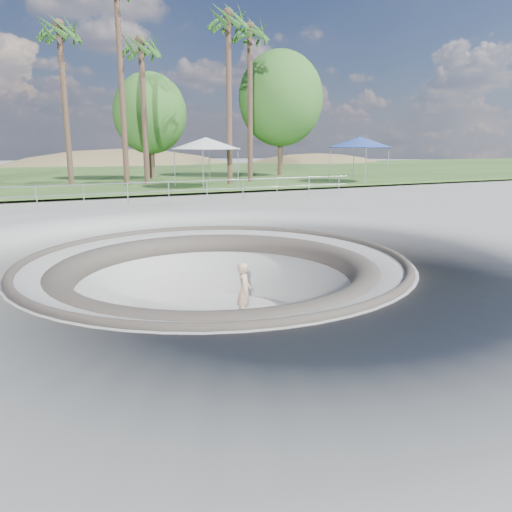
# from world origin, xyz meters

# --- Properties ---
(ground) EXTENTS (180.00, 180.00, 0.00)m
(ground) POSITION_xyz_m (0.00, 0.00, 0.00)
(ground) COLOR gray
(ground) RESTS_ON ground
(skate_bowl) EXTENTS (14.00, 14.00, 4.10)m
(skate_bowl) POSITION_xyz_m (0.00, 0.00, -1.83)
(skate_bowl) COLOR gray
(skate_bowl) RESTS_ON ground
(grass_strip) EXTENTS (180.00, 36.00, 0.12)m
(grass_strip) POSITION_xyz_m (0.00, 34.00, 0.22)
(grass_strip) COLOR #2E5321
(grass_strip) RESTS_ON ground
(distant_hills) EXTENTS (103.20, 45.00, 28.60)m
(distant_hills) POSITION_xyz_m (3.78, 57.17, -7.02)
(distant_hills) COLOR olive
(distant_hills) RESTS_ON ground
(safety_railing) EXTENTS (25.00, 0.06, 1.03)m
(safety_railing) POSITION_xyz_m (0.00, 12.00, 0.69)
(safety_railing) COLOR #95989D
(safety_railing) RESTS_ON ground
(skateboard) EXTENTS (0.75, 0.47, 0.08)m
(skateboard) POSITION_xyz_m (0.87, 0.07, -1.84)
(skateboard) COLOR brown
(skateboard) RESTS_ON ground
(skater) EXTENTS (0.60, 0.70, 1.64)m
(skater) POSITION_xyz_m (0.87, 0.07, -1.01)
(skater) COLOR beige
(skater) RESTS_ON skateboard
(canopy_white) EXTENTS (5.77, 5.77, 3.11)m
(canopy_white) POSITION_xyz_m (6.34, 18.75, 3.00)
(canopy_white) COLOR #95989D
(canopy_white) RESTS_ON ground
(canopy_blue) EXTENTS (5.93, 5.93, 3.20)m
(canopy_blue) POSITION_xyz_m (17.78, 18.00, 3.08)
(canopy_blue) COLOR #95989D
(canopy_blue) RESTS_ON ground
(palm_b) EXTENTS (2.60, 2.60, 10.74)m
(palm_b) POSITION_xyz_m (-1.62, 22.70, 9.49)
(palm_b) COLOR brown
(palm_b) RESTS_ON ground
(palm_d) EXTENTS (2.60, 2.60, 10.07)m
(palm_d) POSITION_xyz_m (3.22, 22.09, 8.88)
(palm_d) COLOR brown
(palm_d) RESTS_ON ground
(palm_e) EXTENTS (2.60, 2.60, 11.68)m
(palm_e) POSITION_xyz_m (8.32, 19.63, 10.36)
(palm_e) COLOR brown
(palm_e) RESTS_ON ground
(palm_f) EXTENTS (2.60, 2.60, 11.46)m
(palm_f) POSITION_xyz_m (10.66, 21.47, 10.15)
(palm_f) COLOR brown
(palm_f) RESTS_ON ground
(bushy_tree_mid) EXTENTS (5.66, 5.15, 8.17)m
(bushy_tree_mid) POSITION_xyz_m (4.90, 27.57, 5.24)
(bushy_tree_mid) COLOR brown
(bushy_tree_mid) RESTS_ON ground
(bushy_tree_right) EXTENTS (7.21, 6.55, 10.40)m
(bushy_tree_right) POSITION_xyz_m (15.77, 26.55, 6.62)
(bushy_tree_right) COLOR brown
(bushy_tree_right) RESTS_ON ground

